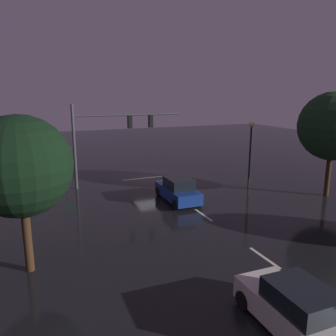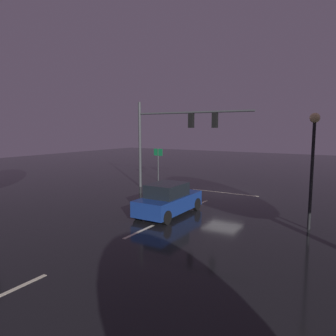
{
  "view_description": "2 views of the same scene",
  "coord_description": "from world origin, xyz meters",
  "px_view_note": "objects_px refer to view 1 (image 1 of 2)",
  "views": [
    {
      "loc": [
        9.56,
        27.59,
        7.52
      ],
      "look_at": [
        0.75,
        6.01,
        2.23
      ],
      "focal_mm": 36.17,
      "sensor_mm": 36.0,
      "label": 1
    },
    {
      "loc": [
        -8.17,
        20.91,
        4.54
      ],
      "look_at": [
        0.84,
        6.18,
        2.39
      ],
      "focal_mm": 33.78,
      "sensor_mm": 36.0,
      "label": 2
    }
  ],
  "objects_px": {
    "car_distant": "(297,311)",
    "tree_left_far": "(333,126)",
    "car_approaching": "(178,190)",
    "traffic_signal_assembly": "(111,131)",
    "route_sign": "(66,157)",
    "street_lamp_left_kerb": "(251,142)",
    "tree_right_near": "(20,167)"
  },
  "relations": [
    {
      "from": "tree_right_near",
      "to": "tree_left_far",
      "type": "bearing_deg",
      "value": -170.91
    },
    {
      "from": "street_lamp_left_kerb",
      "to": "route_sign",
      "type": "bearing_deg",
      "value": -30.36
    },
    {
      "from": "traffic_signal_assembly",
      "to": "car_distant",
      "type": "height_order",
      "value": "traffic_signal_assembly"
    },
    {
      "from": "car_distant",
      "to": "tree_left_far",
      "type": "relative_size",
      "value": 0.58
    },
    {
      "from": "street_lamp_left_kerb",
      "to": "tree_left_far",
      "type": "xyz_separation_m",
      "value": [
        -3.92,
        4.14,
        1.46
      ]
    },
    {
      "from": "car_approaching",
      "to": "car_distant",
      "type": "relative_size",
      "value": 1.0
    },
    {
      "from": "route_sign",
      "to": "tree_right_near",
      "type": "xyz_separation_m",
      "value": [
        3.16,
        15.16,
        2.5
      ]
    },
    {
      "from": "car_approaching",
      "to": "tree_left_far",
      "type": "relative_size",
      "value": 0.58
    },
    {
      "from": "traffic_signal_assembly",
      "to": "car_distant",
      "type": "relative_size",
      "value": 2.06
    },
    {
      "from": "street_lamp_left_kerb",
      "to": "tree_right_near",
      "type": "xyz_separation_m",
      "value": [
        16.42,
        7.39,
        0.92
      ]
    },
    {
      "from": "traffic_signal_assembly",
      "to": "tree_right_near",
      "type": "xyz_separation_m",
      "value": [
        6.46,
        12.03,
        0.08
      ]
    },
    {
      "from": "street_lamp_left_kerb",
      "to": "tree_left_far",
      "type": "distance_m",
      "value": 5.89
    },
    {
      "from": "street_lamp_left_kerb",
      "to": "tree_right_near",
      "type": "height_order",
      "value": "tree_right_near"
    },
    {
      "from": "tree_right_near",
      "to": "tree_left_far",
      "type": "distance_m",
      "value": 20.61
    },
    {
      "from": "car_approaching",
      "to": "route_sign",
      "type": "bearing_deg",
      "value": -54.02
    },
    {
      "from": "car_distant",
      "to": "tree_left_far",
      "type": "bearing_deg",
      "value": -139.84
    },
    {
      "from": "route_sign",
      "to": "tree_left_far",
      "type": "height_order",
      "value": "tree_left_far"
    },
    {
      "from": "tree_left_far",
      "to": "tree_right_near",
      "type": "bearing_deg",
      "value": 9.09
    },
    {
      "from": "route_sign",
      "to": "tree_right_near",
      "type": "distance_m",
      "value": 15.69
    },
    {
      "from": "car_distant",
      "to": "street_lamp_left_kerb",
      "type": "xyz_separation_m",
      "value": [
        -8.65,
        -14.75,
        2.85
      ]
    },
    {
      "from": "car_approaching",
      "to": "tree_left_far",
      "type": "bearing_deg",
      "value": 164.64
    },
    {
      "from": "street_lamp_left_kerb",
      "to": "route_sign",
      "type": "height_order",
      "value": "street_lamp_left_kerb"
    },
    {
      "from": "car_approaching",
      "to": "tree_left_far",
      "type": "xyz_separation_m",
      "value": [
        -10.67,
        2.93,
        4.31
      ]
    },
    {
      "from": "car_approaching",
      "to": "tree_left_far",
      "type": "height_order",
      "value": "tree_left_far"
    },
    {
      "from": "tree_right_near",
      "to": "street_lamp_left_kerb",
      "type": "bearing_deg",
      "value": -155.77
    },
    {
      "from": "traffic_signal_assembly",
      "to": "street_lamp_left_kerb",
      "type": "distance_m",
      "value": 11.02
    },
    {
      "from": "street_lamp_left_kerb",
      "to": "car_distant",
      "type": "bearing_deg",
      "value": 59.61
    },
    {
      "from": "car_distant",
      "to": "street_lamp_left_kerb",
      "type": "height_order",
      "value": "street_lamp_left_kerb"
    },
    {
      "from": "traffic_signal_assembly",
      "to": "route_sign",
      "type": "distance_m",
      "value": 5.16
    },
    {
      "from": "car_distant",
      "to": "tree_right_near",
      "type": "xyz_separation_m",
      "value": [
        7.77,
        -7.36,
        3.77
      ]
    },
    {
      "from": "car_approaching",
      "to": "route_sign",
      "type": "distance_m",
      "value": 11.17
    },
    {
      "from": "car_approaching",
      "to": "car_distant",
      "type": "bearing_deg",
      "value": 82.0
    }
  ]
}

